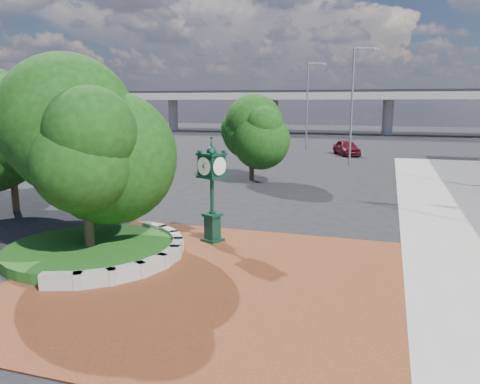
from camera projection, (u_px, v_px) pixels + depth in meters
name	position (u px, v px, depth m)	size (l,w,h in m)	color
ground	(217.00, 270.00, 15.82)	(200.00, 200.00, 0.00)	black
plaza	(206.00, 280.00, 14.88)	(12.00, 12.00, 0.04)	brown
planter_wall	(146.00, 255.00, 16.57)	(2.96, 6.77, 0.54)	#9E9B93
grass_bed	(90.00, 251.00, 17.26)	(6.10, 6.10, 0.40)	#174B15
overpass	(357.00, 96.00, 80.16)	(90.00, 12.00, 7.50)	#9E9B93
tree_planter	(84.00, 156.00, 16.59)	(5.20, 5.20, 6.33)	#38281C
tree_northwest	(9.00, 131.00, 23.56)	(5.60, 5.60, 6.93)	#38281C
tree_street	(252.00, 135.00, 33.24)	(4.40, 4.40, 5.45)	#38281C
post_clock	(212.00, 186.00, 18.58)	(1.10, 1.10, 4.21)	black
parked_car	(347.00, 148.00, 49.45)	(1.91, 4.74, 1.62)	#580C18
street_lamp_near	(355.00, 97.00, 40.66)	(2.19, 1.00, 10.18)	slate
street_lamp_far	(309.00, 99.00, 54.05)	(2.11, 1.08, 9.97)	slate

